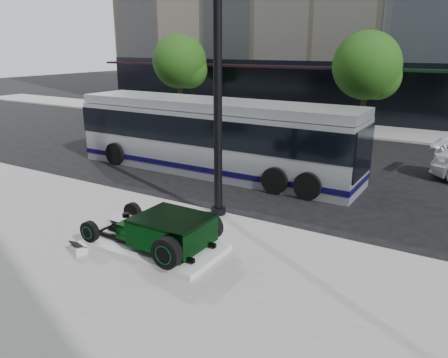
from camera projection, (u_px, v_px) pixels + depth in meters
The scene contains 8 objects.
ground at pixel (235, 194), 15.36m from camera, with size 120.00×120.00×0.00m, color black.
sidewalk_far at pixel (348, 129), 26.79m from camera, with size 70.00×4.00×0.12m, color gray.
street_trees at pixel (369, 68), 24.38m from camera, with size 29.80×3.80×5.70m.
display_plinth at pixel (156, 246), 10.93m from camera, with size 3.40×1.80×0.15m, color silver.
hot_rod at pixel (165, 230), 10.62m from camera, with size 3.22×2.00×0.81m.
info_plaque at pixel (78, 248), 10.66m from camera, with size 0.46×0.39×0.31m.
lamppost at pixel (218, 88), 12.09m from camera, with size 0.45×0.45×8.13m.
transit_bus at pixel (213, 136), 17.66m from camera, with size 12.12×2.88×2.92m.
Camera 1 is at (7.17, -12.64, 5.01)m, focal length 35.00 mm.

